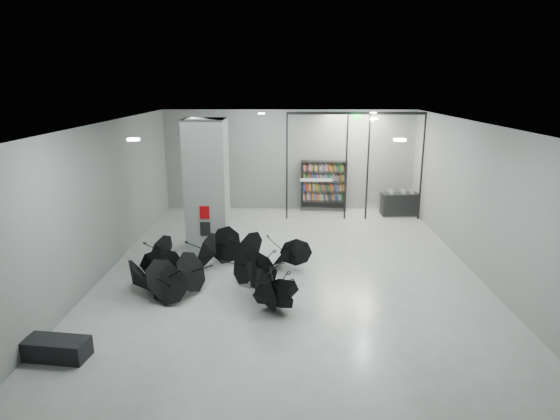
{
  "coord_description": "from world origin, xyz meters",
  "views": [
    {
      "loc": [
        -0.11,
        -11.91,
        4.99
      ],
      "look_at": [
        -0.3,
        1.5,
        1.4
      ],
      "focal_mm": 30.41,
      "sensor_mm": 36.0,
      "label": 1
    }
  ],
  "objects_px": {
    "column": "(207,186)",
    "umbrella_cluster": "(223,274)",
    "bench": "(56,349)",
    "shop_counter": "(400,204)",
    "bookshelf": "(324,186)"
  },
  "relations": [
    {
      "from": "column",
      "to": "bookshelf",
      "type": "distance_m",
      "value": 6.22
    },
    {
      "from": "column",
      "to": "bookshelf",
      "type": "relative_size",
      "value": 1.98
    },
    {
      "from": "bookshelf",
      "to": "umbrella_cluster",
      "type": "relative_size",
      "value": 0.39
    },
    {
      "from": "bench",
      "to": "column",
      "type": "bearing_deg",
      "value": 79.65
    },
    {
      "from": "bench",
      "to": "shop_counter",
      "type": "xyz_separation_m",
      "value": [
        8.73,
        10.11,
        0.24
      ]
    },
    {
      "from": "column",
      "to": "umbrella_cluster",
      "type": "distance_m",
      "value": 3.34
    },
    {
      "from": "column",
      "to": "umbrella_cluster",
      "type": "height_order",
      "value": "column"
    },
    {
      "from": "umbrella_cluster",
      "to": "bench",
      "type": "bearing_deg",
      "value": -129.37
    },
    {
      "from": "shop_counter",
      "to": "umbrella_cluster",
      "type": "relative_size",
      "value": 0.28
    },
    {
      "from": "column",
      "to": "shop_counter",
      "type": "xyz_separation_m",
      "value": [
        6.82,
        4.03,
        -1.56
      ]
    },
    {
      "from": "column",
      "to": "shop_counter",
      "type": "relative_size",
      "value": 2.76
    },
    {
      "from": "bench",
      "to": "umbrella_cluster",
      "type": "relative_size",
      "value": 0.23
    },
    {
      "from": "column",
      "to": "shop_counter",
      "type": "height_order",
      "value": "column"
    },
    {
      "from": "column",
      "to": "bookshelf",
      "type": "xyz_separation_m",
      "value": [
        3.89,
        4.75,
        -0.99
      ]
    },
    {
      "from": "column",
      "to": "shop_counter",
      "type": "bearing_deg",
      "value": 30.58
    }
  ]
}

